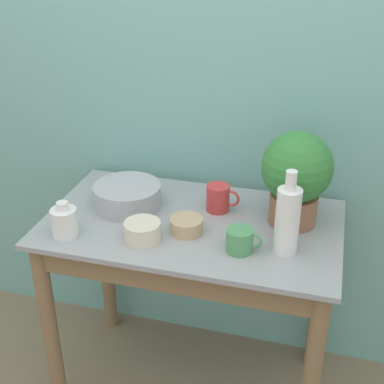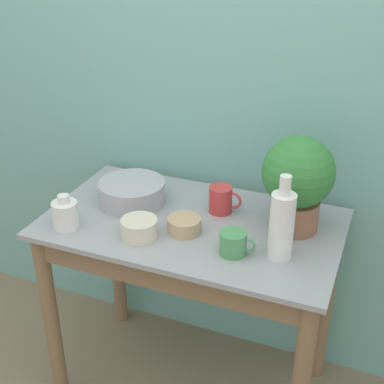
{
  "view_description": "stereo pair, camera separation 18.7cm",
  "coord_description": "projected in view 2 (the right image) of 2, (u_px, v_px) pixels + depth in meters",
  "views": [
    {
      "loc": [
        0.44,
        -1.29,
        1.8
      ],
      "look_at": [
        0.0,
        0.31,
        0.93
      ],
      "focal_mm": 50.0,
      "sensor_mm": 36.0,
      "label": 1
    },
    {
      "loc": [
        0.62,
        -1.23,
        1.8
      ],
      "look_at": [
        0.0,
        0.31,
        0.93
      ],
      "focal_mm": 50.0,
      "sensor_mm": 36.0,
      "label": 2
    }
  ],
  "objects": [
    {
      "name": "wall_back",
      "position": [
        227.0,
        89.0,
        2.05
      ],
      "size": [
        6.0,
        0.05,
        2.4
      ],
      "color": "#70ADA8",
      "rests_on": "ground_plane"
    },
    {
      "name": "bottle_tall",
      "position": [
        282.0,
        224.0,
        1.68
      ],
      "size": [
        0.08,
        0.08,
        0.29
      ],
      "color": "white",
      "rests_on": "counter_table"
    },
    {
      "name": "mug_green",
      "position": [
        234.0,
        243.0,
        1.73
      ],
      "size": [
        0.12,
        0.09,
        0.08
      ],
      "color": "#4C935B",
      "rests_on": "counter_table"
    },
    {
      "name": "bowl_wash_large",
      "position": [
        132.0,
        192.0,
        2.04
      ],
      "size": [
        0.25,
        0.25,
        0.09
      ],
      "color": "#A8A8B2",
      "rests_on": "counter_table"
    },
    {
      "name": "bottle_short",
      "position": [
        65.0,
        214.0,
        1.87
      ],
      "size": [
        0.09,
        0.09,
        0.13
      ],
      "color": "white",
      "rests_on": "counter_table"
    },
    {
      "name": "potted_plant",
      "position": [
        298.0,
        180.0,
        1.8
      ],
      "size": [
        0.25,
        0.25,
        0.34
      ],
      "color": "#8C5B42",
      "rests_on": "counter_table"
    },
    {
      "name": "bowl_small_tan",
      "position": [
        183.0,
        225.0,
        1.86
      ],
      "size": [
        0.12,
        0.12,
        0.05
      ],
      "color": "tan",
      "rests_on": "counter_table"
    },
    {
      "name": "counter_table",
      "position": [
        190.0,
        267.0,
        2.0
      ],
      "size": [
        1.07,
        0.62,
        0.81
      ],
      "color": "#846647",
      "rests_on": "ground_plane"
    },
    {
      "name": "mug_red",
      "position": [
        221.0,
        200.0,
        1.97
      ],
      "size": [
        0.12,
        0.09,
        0.1
      ],
      "color": "#C63838",
      "rests_on": "counter_table"
    },
    {
      "name": "bowl_small_cream",
      "position": [
        139.0,
        228.0,
        1.82
      ],
      "size": [
        0.13,
        0.13,
        0.07
      ],
      "color": "beige",
      "rests_on": "counter_table"
    }
  ]
}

